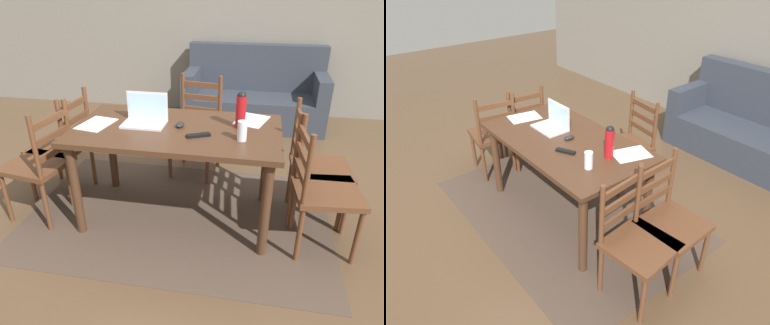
# 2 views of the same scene
# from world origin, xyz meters

# --- Properties ---
(ground_plane) EXTENTS (14.00, 14.00, 0.00)m
(ground_plane) POSITION_xyz_m (0.00, 0.00, 0.00)
(ground_plane) COLOR brown
(area_rug) EXTENTS (2.45, 1.65, 0.01)m
(area_rug) POSITION_xyz_m (0.00, 0.00, 0.00)
(area_rug) COLOR #47382D
(area_rug) RESTS_ON ground
(wall_back) EXTENTS (8.00, 0.12, 2.70)m
(wall_back) POSITION_xyz_m (0.00, 2.81, 1.35)
(wall_back) COLOR slate
(wall_back) RESTS_ON ground
(dining_table) EXTENTS (1.54, 0.87, 0.78)m
(dining_table) POSITION_xyz_m (0.00, 0.00, 0.67)
(dining_table) COLOR #422819
(dining_table) RESTS_ON ground
(chair_left_near) EXTENTS (0.50, 0.50, 0.95)m
(chair_left_near) POSITION_xyz_m (-1.06, -0.18, 0.46)
(chair_left_near) COLOR #56331E
(chair_left_near) RESTS_ON ground
(chair_left_far) EXTENTS (0.48, 0.48, 0.95)m
(chair_left_far) POSITION_xyz_m (-1.06, 0.17, 0.46)
(chair_left_far) COLOR #56331E
(chair_left_far) RESTS_ON ground
(chair_right_near) EXTENTS (0.48, 0.48, 0.95)m
(chair_right_near) POSITION_xyz_m (1.06, -0.18, 0.46)
(chair_right_near) COLOR #56331E
(chair_right_near) RESTS_ON ground
(chair_right_far) EXTENTS (0.45, 0.45, 0.95)m
(chair_right_far) POSITION_xyz_m (1.06, 0.17, 0.46)
(chair_right_far) COLOR #56331E
(chair_right_far) RESTS_ON ground
(chair_far_head) EXTENTS (0.50, 0.50, 0.95)m
(chair_far_head) POSITION_xyz_m (0.01, 0.81, 0.46)
(chair_far_head) COLOR #56331E
(chair_far_head) RESTS_ON ground
(couch) EXTENTS (1.80, 0.80, 1.00)m
(couch) POSITION_xyz_m (0.52, 2.33, 0.36)
(couch) COLOR #2D333D
(couch) RESTS_ON ground
(laptop) EXTENTS (0.32, 0.22, 0.23)m
(laptop) POSITION_xyz_m (-0.25, 0.06, 0.83)
(laptop) COLOR silver
(laptop) RESTS_ON dining_table
(water_bottle) EXTENTS (0.07, 0.07, 0.27)m
(water_bottle) POSITION_xyz_m (0.46, 0.09, 0.92)
(water_bottle) COLOR #A81419
(water_bottle) RESTS_ON dining_table
(drinking_glass) EXTENTS (0.07, 0.07, 0.14)m
(drinking_glass) POSITION_xyz_m (0.49, -0.14, 0.85)
(drinking_glass) COLOR silver
(drinking_glass) RESTS_ON dining_table
(computer_mouse) EXTENTS (0.07, 0.10, 0.03)m
(computer_mouse) POSITION_xyz_m (0.02, 0.03, 0.79)
(computer_mouse) COLOR black
(computer_mouse) RESTS_ON dining_table
(tv_remote) EXTENTS (0.17, 0.11, 0.02)m
(tv_remote) POSITION_xyz_m (0.19, -0.13, 0.79)
(tv_remote) COLOR black
(tv_remote) RESTS_ON dining_table
(paper_stack_left) EXTENTS (0.26, 0.33, 0.00)m
(paper_stack_left) POSITION_xyz_m (-0.62, -0.04, 0.78)
(paper_stack_left) COLOR white
(paper_stack_left) RESTS_ON dining_table
(paper_stack_right) EXTENTS (0.29, 0.35, 0.00)m
(paper_stack_right) POSITION_xyz_m (0.54, 0.26, 0.78)
(paper_stack_right) COLOR white
(paper_stack_right) RESTS_ON dining_table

